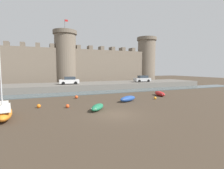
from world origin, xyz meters
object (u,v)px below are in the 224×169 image
rowboat_midflat_right (97,107)px  mooring_buoy_mid_mud (76,97)px  mooring_buoy_near_channel (155,98)px  mooring_buoy_off_centre (39,106)px  car_quay_west (142,79)px  car_quay_centre_east (69,81)px  rowboat_foreground_left (160,93)px  mooring_buoy_near_shore (67,106)px  sailboat_midflat_centre (3,112)px  rowboat_near_channel_left (128,99)px

rowboat_midflat_right → mooring_buoy_mid_mud: 8.65m
rowboat_midflat_right → mooring_buoy_mid_mud: bearing=93.7°
mooring_buoy_near_channel → mooring_buoy_off_centre: bearing=178.1°
car_quay_west → mooring_buoy_mid_mud: bearing=-150.8°
mooring_buoy_mid_mud → mooring_buoy_near_channel: bearing=-26.3°
mooring_buoy_mid_mud → car_quay_west: bearing=29.2°
rowboat_midflat_right → car_quay_centre_east: (0.19, 19.67, 1.72)m
mooring_buoy_off_centre → rowboat_foreground_left: bearing=6.0°
rowboat_midflat_right → mooring_buoy_near_shore: (-2.86, 2.52, -0.14)m
car_quay_west → car_quay_centre_east: (-17.98, 0.56, 0.00)m
car_quay_centre_east → mooring_buoy_near_channel: bearing=-58.5°
mooring_buoy_near_shore → car_quay_centre_east: car_quay_centre_east is taller
mooring_buoy_near_channel → sailboat_midflat_centre: bearing=-171.4°
rowboat_foreground_left → mooring_buoy_mid_mud: bearing=168.4°
rowboat_near_channel_left → rowboat_midflat_right: bearing=-149.2°
mooring_buoy_mid_mud → car_quay_west: 21.55m
mooring_buoy_near_shore → mooring_buoy_near_channel: bearing=3.4°
sailboat_midflat_centre → mooring_buoy_mid_mud: (8.47, 8.27, -0.38)m
mooring_buoy_mid_mud → mooring_buoy_near_shore: 6.53m
mooring_buoy_near_shore → car_quay_west: (21.04, 16.60, 1.86)m
mooring_buoy_near_shore → car_quay_west: car_quay_west is taller
rowboat_near_channel_left → mooring_buoy_off_centre: bearing=177.6°
mooring_buoy_near_channel → car_quay_centre_east: size_ratio=0.09×
rowboat_near_channel_left → mooring_buoy_off_centre: size_ratio=7.22×
car_quay_west → car_quay_centre_east: size_ratio=1.00×
mooring_buoy_near_channel → car_quay_west: bearing=63.3°
rowboat_foreground_left → car_quay_centre_east: size_ratio=0.78×
mooring_buoy_mid_mud → mooring_buoy_near_shore: (-2.30, -6.11, -0.02)m
rowboat_near_channel_left → mooring_buoy_mid_mud: rowboat_near_channel_left is taller
mooring_buoy_mid_mud → car_quay_centre_east: car_quay_centre_east is taller
rowboat_near_channel_left → mooring_buoy_near_channel: size_ratio=8.38×
car_quay_west → rowboat_foreground_left: bearing=-111.0°
mooring_buoy_near_shore → mooring_buoy_off_centre: 3.37m
mooring_buoy_mid_mud → car_quay_west: (18.74, 10.49, 1.84)m
sailboat_midflat_centre → rowboat_midflat_right: bearing=-2.3°
mooring_buoy_mid_mud → mooring_buoy_near_shore: mooring_buoy_mid_mud is taller
sailboat_midflat_centre → mooring_buoy_near_shore: sailboat_midflat_centre is taller
rowboat_midflat_right → rowboat_foreground_left: rowboat_foreground_left is taller
rowboat_foreground_left → mooring_buoy_off_centre: bearing=-174.0°
sailboat_midflat_centre → mooring_buoy_near_channel: 19.47m
sailboat_midflat_centre → car_quay_west: (27.21, 18.75, 1.46)m
rowboat_foreground_left → rowboat_midflat_right: bearing=-156.0°
rowboat_foreground_left → mooring_buoy_near_shore: size_ratio=7.50×
rowboat_near_channel_left → mooring_buoy_near_channel: (4.62, -0.05, -0.21)m
rowboat_near_channel_left → mooring_buoy_mid_mud: size_ratio=6.80×
sailboat_midflat_centre → car_quay_centre_east: 21.45m
sailboat_midflat_centre → mooring_buoy_mid_mud: bearing=44.3°
mooring_buoy_off_centre → rowboat_midflat_right: bearing=-32.6°
rowboat_near_channel_left → mooring_buoy_near_channel: bearing=-0.6°
sailboat_midflat_centre → rowboat_foreground_left: 22.76m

